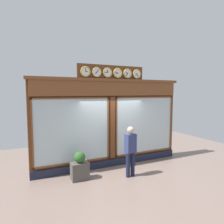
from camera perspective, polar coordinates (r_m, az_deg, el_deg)
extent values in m
plane|color=#7A665B|center=(5.76, 13.10, -23.71)|extent=(14.00, 14.00, 0.00)
cube|color=#5B3319|center=(7.65, -0.48, -3.45)|extent=(5.85, 0.30, 3.21)
cube|color=#191E33|center=(7.87, 0.06, -14.23)|extent=(5.85, 0.08, 0.28)
cube|color=brown|center=(7.39, 0.13, 6.70)|extent=(5.73, 0.08, 0.52)
cube|color=brown|center=(7.42, 0.07, 9.10)|extent=(5.97, 0.20, 0.10)
cube|color=silver|center=(8.26, 9.44, -3.63)|extent=(2.57, 0.02, 2.19)
cube|color=brown|center=(8.14, 9.64, 4.15)|extent=(2.67, 0.04, 0.05)
cube|color=brown|center=(8.49, 9.39, -11.13)|extent=(2.67, 0.04, 0.05)
cube|color=brown|center=(9.05, 16.37, -2.98)|extent=(0.05, 0.04, 2.29)
cube|color=brown|center=(7.58, 1.31, -4.38)|extent=(0.05, 0.04, 2.29)
cube|color=silver|center=(7.03, -11.03, -5.28)|extent=(2.57, 0.02, 2.19)
cube|color=brown|center=(6.89, -11.16, 3.88)|extent=(2.67, 0.04, 0.05)
cube|color=brown|center=(7.30, -10.82, -13.97)|extent=(2.67, 0.04, 0.05)
cube|color=brown|center=(6.81, -21.80, -5.92)|extent=(0.05, 0.04, 2.29)
cube|color=brown|center=(7.43, -1.11, -4.58)|extent=(0.05, 0.04, 2.29)
cube|color=#5B3319|center=(7.51, 0.10, -4.48)|extent=(0.20, 0.10, 2.29)
cube|color=#5B3319|center=(7.47, -0.07, 11.06)|extent=(2.62, 0.06, 0.56)
cylinder|color=white|center=(7.90, 7.09, 10.72)|extent=(0.29, 0.02, 0.29)
torus|color=gold|center=(7.89, 7.11, 10.72)|extent=(0.35, 0.04, 0.35)
cube|color=black|center=(7.86, 6.92, 10.64)|extent=(0.08, 0.01, 0.05)
cube|color=black|center=(7.89, 7.27, 10.30)|extent=(0.05, 0.01, 0.12)
sphere|color=black|center=(7.88, 7.16, 10.73)|extent=(0.02, 0.02, 0.02)
cylinder|color=white|center=(7.69, 4.45, 10.89)|extent=(0.29, 0.02, 0.29)
torus|color=gold|center=(7.68, 4.46, 10.89)|extent=(0.36, 0.04, 0.36)
cube|color=black|center=(7.66, 4.27, 11.04)|extent=(0.08, 0.01, 0.05)
cube|color=black|center=(7.65, 4.26, 10.54)|extent=(0.08, 0.01, 0.11)
sphere|color=black|center=(7.67, 4.51, 10.90)|extent=(0.02, 0.02, 0.02)
cylinder|color=white|center=(7.49, 1.65, 11.04)|extent=(0.29, 0.02, 0.29)
torus|color=gold|center=(7.49, 1.67, 11.05)|extent=(0.37, 0.05, 0.37)
cube|color=black|center=(7.46, 1.46, 10.93)|extent=(0.08, 0.01, 0.05)
cube|color=black|center=(7.45, 1.29, 11.20)|extent=(0.12, 0.01, 0.04)
sphere|color=black|center=(7.47, 1.72, 11.05)|extent=(0.02, 0.02, 0.02)
cylinder|color=white|center=(7.31, -1.28, 11.18)|extent=(0.29, 0.02, 0.29)
torus|color=gold|center=(7.31, -1.27, 11.18)|extent=(0.36, 0.04, 0.36)
cube|color=black|center=(7.30, -1.25, 11.50)|extent=(0.02, 0.01, 0.08)
cube|color=black|center=(7.28, -1.69, 11.22)|extent=(0.12, 0.01, 0.01)
sphere|color=black|center=(7.30, -1.23, 11.19)|extent=(0.02, 0.02, 0.02)
cylinder|color=white|center=(7.16, -4.36, 11.28)|extent=(0.29, 0.02, 0.29)
torus|color=gold|center=(7.15, -4.35, 11.29)|extent=(0.35, 0.03, 0.35)
cube|color=black|center=(7.13, -4.53, 11.08)|extent=(0.07, 0.01, 0.07)
cube|color=black|center=(7.16, -4.00, 11.65)|extent=(0.09, 0.01, 0.10)
sphere|color=black|center=(7.14, -4.31, 11.30)|extent=(0.02, 0.02, 0.02)
cylinder|color=white|center=(7.02, -7.57, 11.36)|extent=(0.29, 0.02, 0.29)
torus|color=gold|center=(7.02, -7.56, 11.37)|extent=(0.36, 0.05, 0.36)
cube|color=black|center=(7.02, -7.22, 11.36)|extent=(0.08, 0.01, 0.02)
cube|color=black|center=(7.01, -7.50, 11.88)|extent=(0.02, 0.01, 0.12)
sphere|color=black|center=(7.00, -7.52, 11.38)|extent=(0.02, 0.02, 0.02)
cylinder|color=#191E38|center=(6.88, 4.58, -14.83)|extent=(0.14, 0.14, 0.82)
cylinder|color=#191E38|center=(7.00, 5.90, -14.48)|extent=(0.14, 0.14, 0.82)
cube|color=navy|center=(6.72, 5.30, -8.88)|extent=(0.39, 0.27, 0.62)
sphere|color=tan|center=(6.62, 5.34, -5.11)|extent=(0.22, 0.22, 0.22)
cube|color=#4C4742|center=(6.80, -9.15, -16.28)|extent=(0.56, 0.36, 0.57)
sphere|color=#285623|center=(6.64, -9.22, -12.58)|extent=(0.36, 0.36, 0.36)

